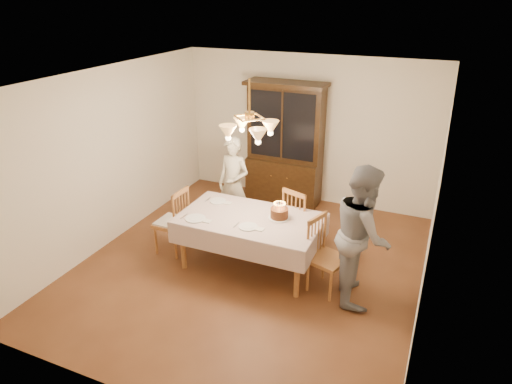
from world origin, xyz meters
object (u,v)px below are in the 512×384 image
at_px(china_hutch, 285,146).
at_px(elderly_woman, 234,184).
at_px(dining_table, 250,222).
at_px(chair_far_side, 300,223).
at_px(birthday_cake, 279,213).

height_order(china_hutch, elderly_woman, china_hutch).
distance_m(dining_table, elderly_woman, 1.21).
distance_m(china_hutch, elderly_woman, 1.37).
bearing_deg(chair_far_side, elderly_woman, 167.18).
xyz_separation_m(elderly_woman, birthday_cake, (1.09, -0.84, 0.08)).
height_order(dining_table, chair_far_side, chair_far_side).
height_order(dining_table, elderly_woman, elderly_woman).
height_order(china_hutch, chair_far_side, china_hutch).
bearing_deg(elderly_woman, china_hutch, 81.43).
xyz_separation_m(dining_table, china_hutch, (-0.33, 2.25, 0.36)).
relative_size(elderly_woman, birthday_cake, 5.01).
height_order(chair_far_side, elderly_woman, elderly_woman).
distance_m(china_hutch, chair_far_side, 1.86).
xyz_separation_m(dining_table, chair_far_side, (0.49, 0.70, -0.24)).
distance_m(dining_table, chair_far_side, 0.89).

